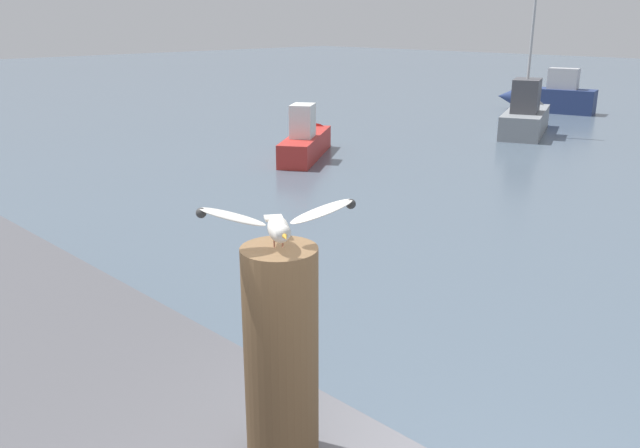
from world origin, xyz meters
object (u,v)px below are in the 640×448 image
(mooring_post, at_px, (281,358))
(boat_navy, at_px, (547,97))
(seagull, at_px, (278,223))
(boat_red, at_px, (307,140))
(boat_grey, at_px, (527,115))

(mooring_post, distance_m, boat_navy, 24.03)
(seagull, bearing_deg, boat_navy, 112.95)
(boat_navy, bearing_deg, seagull, -67.05)
(boat_red, height_order, boat_navy, boat_navy)
(boat_red, height_order, boat_grey, boat_grey)
(boat_navy, distance_m, boat_grey, 4.97)
(boat_navy, height_order, boat_grey, boat_grey)
(mooring_post, bearing_deg, boat_navy, 112.95)
(mooring_post, xyz_separation_m, boat_grey, (-7.73, 17.40, -1.45))
(seagull, bearing_deg, boat_grey, 113.96)
(boat_red, bearing_deg, boat_grey, 73.56)
(mooring_post, relative_size, seagull, 1.72)
(boat_red, distance_m, boat_navy, 12.25)
(mooring_post, bearing_deg, boat_grey, 113.95)
(seagull, height_order, boat_navy, seagull)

